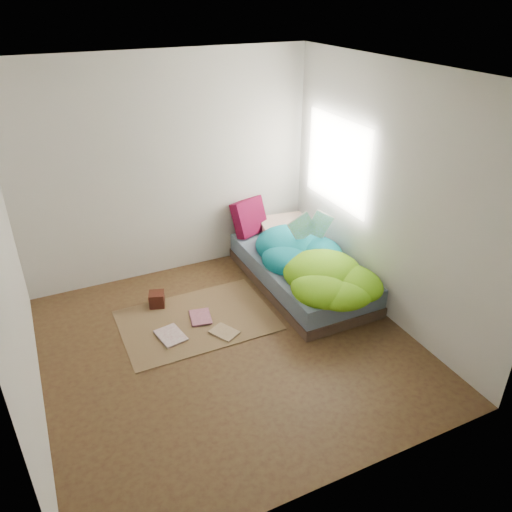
{
  "coord_description": "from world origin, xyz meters",
  "views": [
    {
      "loc": [
        -1.45,
        -3.67,
        3.18
      ],
      "look_at": [
        0.65,
        0.75,
        0.51
      ],
      "focal_mm": 35.0,
      "sensor_mm": 36.0,
      "label": 1
    }
  ],
  "objects_px": {
    "bed": "(301,272)",
    "floor_book_b": "(190,319)",
    "wooden_box": "(157,299)",
    "floor_book_a": "(160,340)",
    "pillow_magenta": "(249,217)",
    "open_book": "(312,218)"
  },
  "relations": [
    {
      "from": "open_book",
      "to": "wooden_box",
      "type": "height_order",
      "value": "open_book"
    },
    {
      "from": "wooden_box",
      "to": "pillow_magenta",
      "type": "bearing_deg",
      "value": 23.85
    },
    {
      "from": "wooden_box",
      "to": "bed",
      "type": "bearing_deg",
      "value": -9.4
    },
    {
      "from": "pillow_magenta",
      "to": "wooden_box",
      "type": "xyz_separation_m",
      "value": [
        -1.43,
        -0.63,
        -0.47
      ]
    },
    {
      "from": "bed",
      "to": "floor_book_a",
      "type": "xyz_separation_m",
      "value": [
        -1.83,
        -0.35,
        -0.14
      ]
    },
    {
      "from": "floor_book_b",
      "to": "open_book",
      "type": "bearing_deg",
      "value": 18.62
    },
    {
      "from": "bed",
      "to": "floor_book_b",
      "type": "height_order",
      "value": "bed"
    },
    {
      "from": "pillow_magenta",
      "to": "bed",
      "type": "bearing_deg",
      "value": -96.25
    },
    {
      "from": "wooden_box",
      "to": "floor_book_a",
      "type": "xyz_separation_m",
      "value": [
        -0.15,
        -0.63,
        -0.07
      ]
    },
    {
      "from": "wooden_box",
      "to": "floor_book_b",
      "type": "distance_m",
      "value": 0.49
    },
    {
      "from": "bed",
      "to": "pillow_magenta",
      "type": "distance_m",
      "value": 1.02
    },
    {
      "from": "open_book",
      "to": "floor_book_b",
      "type": "distance_m",
      "value": 1.78
    },
    {
      "from": "pillow_magenta",
      "to": "open_book",
      "type": "xyz_separation_m",
      "value": [
        0.4,
        -0.85,
        0.25
      ]
    },
    {
      "from": "bed",
      "to": "wooden_box",
      "type": "distance_m",
      "value": 1.71
    },
    {
      "from": "open_book",
      "to": "floor_book_a",
      "type": "relative_size",
      "value": 1.4
    },
    {
      "from": "bed",
      "to": "open_book",
      "type": "height_order",
      "value": "open_book"
    },
    {
      "from": "wooden_box",
      "to": "floor_book_b",
      "type": "relative_size",
      "value": 0.56
    },
    {
      "from": "pillow_magenta",
      "to": "floor_book_a",
      "type": "xyz_separation_m",
      "value": [
        -1.58,
        -1.26,
        -0.54
      ]
    },
    {
      "from": "pillow_magenta",
      "to": "floor_book_b",
      "type": "bearing_deg",
      "value": -160.14
    },
    {
      "from": "bed",
      "to": "floor_book_a",
      "type": "distance_m",
      "value": 1.87
    },
    {
      "from": "bed",
      "to": "wooden_box",
      "type": "relative_size",
      "value": 12.22
    },
    {
      "from": "pillow_magenta",
      "to": "wooden_box",
      "type": "bearing_deg",
      "value": -177.96
    }
  ]
}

